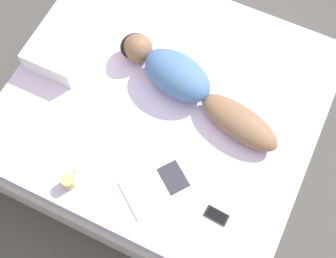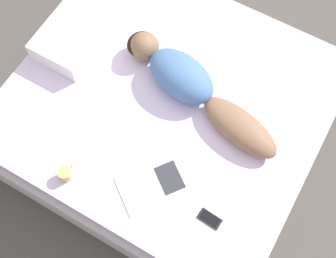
{
  "view_description": "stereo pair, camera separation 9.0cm",
  "coord_description": "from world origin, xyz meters",
  "px_view_note": "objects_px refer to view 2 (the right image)",
  "views": [
    {
      "loc": [
        -1.29,
        -0.64,
        3.25
      ],
      "look_at": [
        -0.22,
        -0.13,
        0.57
      ],
      "focal_mm": 50.0,
      "sensor_mm": 36.0,
      "label": 1
    },
    {
      "loc": [
        -1.25,
        -0.72,
        3.25
      ],
      "look_at": [
        -0.22,
        -0.13,
        0.57
      ],
      "focal_mm": 50.0,
      "sensor_mm": 36.0,
      "label": 2
    }
  ],
  "objects_px": {
    "person": "(190,84)",
    "cell_phone": "(210,219)",
    "coffee_mug": "(65,174)",
    "open_magazine": "(155,184)"
  },
  "relations": [
    {
      "from": "person",
      "to": "open_magazine",
      "type": "height_order",
      "value": "person"
    },
    {
      "from": "person",
      "to": "cell_phone",
      "type": "bearing_deg",
      "value": -129.37
    },
    {
      "from": "coffee_mug",
      "to": "open_magazine",
      "type": "bearing_deg",
      "value": -65.89
    },
    {
      "from": "person",
      "to": "cell_phone",
      "type": "distance_m",
      "value": 0.87
    },
    {
      "from": "cell_phone",
      "to": "coffee_mug",
      "type": "bearing_deg",
      "value": 106.77
    },
    {
      "from": "person",
      "to": "open_magazine",
      "type": "bearing_deg",
      "value": -155.36
    },
    {
      "from": "coffee_mug",
      "to": "cell_phone",
      "type": "xyz_separation_m",
      "value": [
        0.2,
        -0.88,
        -0.04
      ]
    },
    {
      "from": "coffee_mug",
      "to": "cell_phone",
      "type": "distance_m",
      "value": 0.9
    },
    {
      "from": "open_magazine",
      "to": "coffee_mug",
      "type": "distance_m",
      "value": 0.54
    },
    {
      "from": "person",
      "to": "open_magazine",
      "type": "xyz_separation_m",
      "value": [
        -0.67,
        -0.13,
        -0.09
      ]
    }
  ]
}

